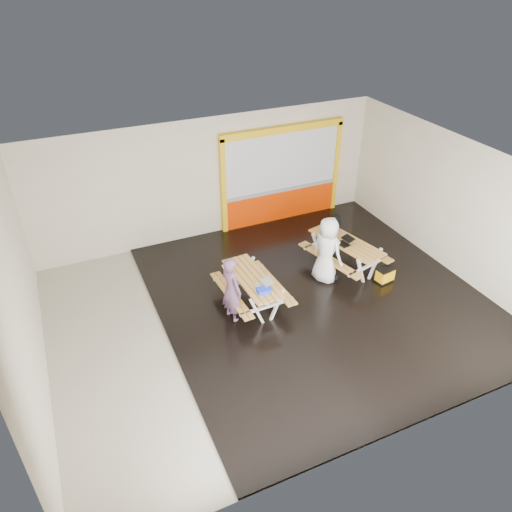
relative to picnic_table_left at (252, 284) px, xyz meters
name	(u,v)px	position (x,y,z in m)	size (l,w,h in m)	color
room	(273,248)	(0.33, -0.40, 1.15)	(10.02, 8.02, 3.52)	#B7AE9B
deck	(317,296)	(1.58, -0.40, -0.58)	(7.50, 7.98, 0.05)	black
kiosk	(282,177)	(2.53, 3.54, 0.84)	(3.88, 0.16, 3.00)	#EC3600
picnic_table_left	(252,284)	(0.00, 0.00, 0.00)	(1.42, 2.03, 0.79)	gold
picnic_table_right	(346,248)	(2.85, 0.42, 0.03)	(1.87, 2.36, 0.84)	gold
person_left	(231,289)	(-0.63, -0.28, 0.22)	(0.60, 0.40, 1.65)	#674460
person_right	(327,250)	(2.13, 0.19, 0.27)	(0.87, 0.57, 1.78)	white
laptop_left	(263,285)	(0.09, -0.43, 0.24)	(0.37, 0.33, 0.16)	silver
laptop_right	(345,242)	(2.75, 0.34, 0.28)	(0.42, 0.38, 0.16)	black
blue_pouch	(264,290)	(0.02, -0.61, 0.23)	(0.31, 0.22, 0.09)	#2036E8
toolbox	(331,229)	(2.72, 0.99, 0.32)	(0.41, 0.22, 0.23)	black
backpack	(335,223)	(3.19, 1.49, 0.16)	(0.31, 0.22, 0.49)	black
dark_case	(329,276)	(2.22, 0.12, -0.48)	(0.38, 0.29, 0.14)	black
fluke_bag	(385,275)	(3.43, -0.58, -0.37)	(0.49, 0.36, 0.39)	black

